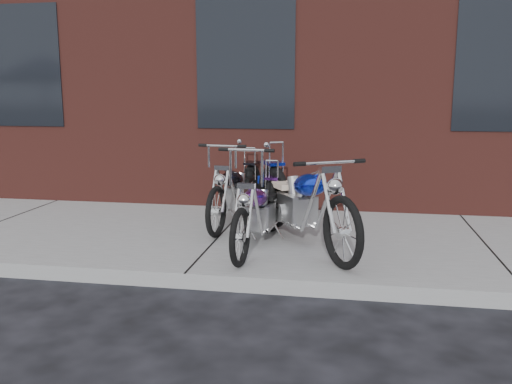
# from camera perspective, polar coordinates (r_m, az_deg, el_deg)

# --- Properties ---
(ground) EXTENTS (120.00, 120.00, 0.00)m
(ground) POSITION_cam_1_polar(r_m,az_deg,el_deg) (5.18, -7.51, -10.10)
(ground) COLOR black
(ground) RESTS_ON ground
(sidewalk) EXTENTS (22.00, 3.00, 0.15)m
(sidewalk) POSITION_cam_1_polar(r_m,az_deg,el_deg) (6.53, -3.59, -4.98)
(sidewalk) COLOR gray
(sidewalk) RESTS_ON ground
(chopper_purple) EXTENTS (0.49, 2.01, 1.13)m
(chopper_purple) POSITION_cam_1_polar(r_m,az_deg,el_deg) (5.90, 0.40, -2.25)
(chopper_purple) COLOR black
(chopper_purple) RESTS_ON sidewalk
(chopper_blue) EXTENTS (1.36, 2.18, 1.07)m
(chopper_blue) POSITION_cam_1_polar(r_m,az_deg,el_deg) (5.98, 4.73, -1.33)
(chopper_blue) COLOR black
(chopper_blue) RESTS_ON sidewalk
(chopper_third) EXTENTS (0.52, 2.09, 1.06)m
(chopper_third) POSITION_cam_1_polar(r_m,az_deg,el_deg) (6.99, -2.02, -0.14)
(chopper_third) COLOR black
(chopper_third) RESTS_ON sidewalk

